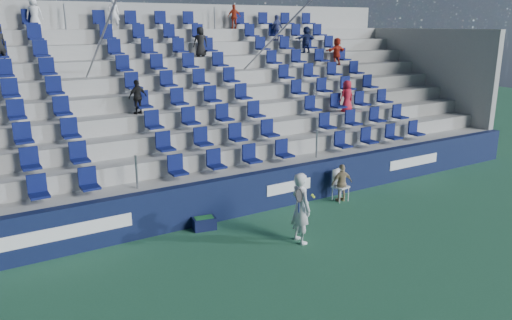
# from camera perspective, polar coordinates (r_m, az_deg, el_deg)

# --- Properties ---
(ground) EXTENTS (70.00, 70.00, 0.00)m
(ground) POSITION_cam_1_polar(r_m,az_deg,el_deg) (12.38, 6.13, -10.69)
(ground) COLOR #2A6343
(ground) RESTS_ON ground
(sponsor_wall) EXTENTS (24.00, 0.32, 1.20)m
(sponsor_wall) POSITION_cam_1_polar(r_m,az_deg,el_deg) (14.56, -1.39, -3.98)
(sponsor_wall) COLOR #10193C
(sponsor_wall) RESTS_ON ground
(grandstand) EXTENTS (24.00, 8.17, 6.63)m
(grandstand) POSITION_cam_1_polar(r_m,az_deg,el_deg) (18.62, -9.38, 4.98)
(grandstand) COLOR #A1A19C
(grandstand) RESTS_ON ground
(tennis_player) EXTENTS (0.69, 0.70, 1.85)m
(tennis_player) POSITION_cam_1_polar(r_m,az_deg,el_deg) (12.67, 5.13, -5.47)
(tennis_player) COLOR silver
(tennis_player) RESTS_ON ground
(line_judge_chair) EXTENTS (0.51, 0.53, 1.00)m
(line_judge_chair) POSITION_cam_1_polar(r_m,az_deg,el_deg) (15.96, 9.42, -2.56)
(line_judge_chair) COLOR white
(line_judge_chair) RESTS_ON ground
(line_judge) EXTENTS (0.75, 0.42, 1.20)m
(line_judge) POSITION_cam_1_polar(r_m,az_deg,el_deg) (15.84, 9.79, -2.59)
(line_judge) COLOR tan
(line_judge) RESTS_ON ground
(ball_bin) EXTENTS (0.67, 0.50, 0.34)m
(ball_bin) POSITION_cam_1_polar(r_m,az_deg,el_deg) (13.73, -5.95, -7.13)
(ball_bin) COLOR #0F1537
(ball_bin) RESTS_ON ground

